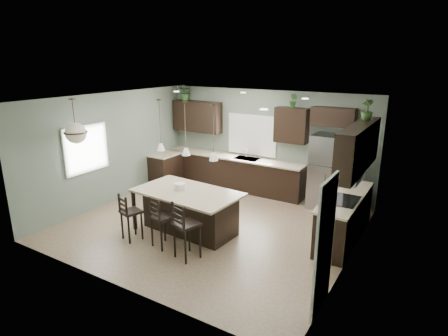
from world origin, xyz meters
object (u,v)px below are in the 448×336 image
(bar_stool_center, at_px, (163,222))
(bar_stool_right, at_px, (187,230))
(bar_stool_left, at_px, (131,217))
(kitchen_island, at_px, (188,212))
(serving_dish, at_px, (180,186))
(plant_back_left, at_px, (186,92))
(refrigerator, at_px, (330,172))

(bar_stool_center, relative_size, bar_stool_right, 0.93)
(bar_stool_left, height_order, bar_stool_right, bar_stool_right)
(kitchen_island, distance_m, bar_stool_left, 1.17)
(bar_stool_left, bearing_deg, bar_stool_center, 24.61)
(kitchen_island, height_order, bar_stool_right, bar_stool_right)
(serving_dish, height_order, plant_back_left, plant_back_left)
(refrigerator, xyz_separation_m, plant_back_left, (-4.44, 0.15, 1.71))
(bar_stool_left, relative_size, bar_stool_center, 0.96)
(kitchen_island, distance_m, bar_stool_center, 0.78)
(bar_stool_right, distance_m, plant_back_left, 5.36)
(kitchen_island, relative_size, plant_back_left, 4.66)
(refrigerator, bearing_deg, plant_back_left, 178.05)
(serving_dish, bearing_deg, kitchen_island, -3.95)
(serving_dish, distance_m, bar_stool_left, 1.17)
(refrigerator, distance_m, plant_back_left, 4.77)
(bar_stool_left, xyz_separation_m, bar_stool_center, (0.74, 0.10, 0.02))
(kitchen_island, xyz_separation_m, plant_back_left, (-2.29, 3.09, 2.18))
(bar_stool_right, bearing_deg, refrigerator, 85.25)
(kitchen_island, xyz_separation_m, serving_dish, (-0.20, 0.01, 0.53))
(plant_back_left, bearing_deg, bar_stool_right, -53.54)
(kitchen_island, bearing_deg, refrigerator, 57.67)
(bar_stool_right, bearing_deg, kitchen_island, 142.97)
(bar_stool_right, bearing_deg, bar_stool_left, -163.73)
(bar_stool_center, distance_m, bar_stool_right, 0.69)
(kitchen_island, relative_size, serving_dish, 9.25)
(refrigerator, xyz_separation_m, bar_stool_center, (-2.19, -3.71, -0.40))
(serving_dish, bearing_deg, plant_back_left, 124.20)
(bar_stool_left, relative_size, plant_back_left, 2.10)
(refrigerator, height_order, kitchen_island, refrigerator)
(bar_stool_left, xyz_separation_m, bar_stool_right, (1.42, -0.01, 0.06))
(serving_dish, bearing_deg, bar_stool_center, -77.95)
(bar_stool_left, xyz_separation_m, plant_back_left, (-1.51, 3.96, 2.14))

